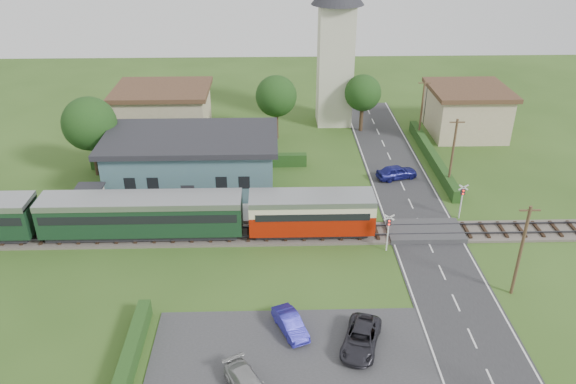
{
  "coord_description": "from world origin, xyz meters",
  "views": [
    {
      "loc": [
        -2.37,
        -37.08,
        24.72
      ],
      "look_at": [
        -1.22,
        4.0,
        2.99
      ],
      "focal_mm": 35.0,
      "sensor_mm": 36.0,
      "label": 1
    }
  ],
  "objects_px": {
    "equipment_hut": "(91,201)",
    "train": "(102,215)",
    "church_tower": "(336,38)",
    "station_building": "(192,161)",
    "house_west": "(164,110)",
    "crossing_signal_far": "(462,196)",
    "pedestrian_far": "(128,205)",
    "pedestrian_near": "(288,202)",
    "car_on_road": "(397,172)",
    "car_park_dark": "(361,339)",
    "car_park_blue": "(290,324)",
    "crossing_signal_near": "(388,227)",
    "house_east": "(467,110)"
  },
  "relations": [
    {
      "from": "train",
      "to": "pedestrian_far",
      "type": "relative_size",
      "value": 26.61
    },
    {
      "from": "house_west",
      "to": "car_on_road",
      "type": "relative_size",
      "value": 2.69
    },
    {
      "from": "train",
      "to": "house_east",
      "type": "relative_size",
      "value": 4.91
    },
    {
      "from": "car_park_blue",
      "to": "pedestrian_far",
      "type": "xyz_separation_m",
      "value": [
        -13.46,
        14.74,
        0.6
      ]
    },
    {
      "from": "train",
      "to": "pedestrian_near",
      "type": "height_order",
      "value": "train"
    },
    {
      "from": "crossing_signal_near",
      "to": "pedestrian_far",
      "type": "bearing_deg",
      "value": 165.15
    },
    {
      "from": "pedestrian_near",
      "to": "pedestrian_far",
      "type": "bearing_deg",
      "value": -5.11
    },
    {
      "from": "pedestrian_far",
      "to": "station_building",
      "type": "bearing_deg",
      "value": -51.05
    },
    {
      "from": "house_east",
      "to": "crossing_signal_far",
      "type": "xyz_separation_m",
      "value": [
        -6.4,
        -19.61,
        -0.66
      ]
    },
    {
      "from": "crossing_signal_far",
      "to": "car_on_road",
      "type": "xyz_separation_m",
      "value": [
        -3.9,
        7.78,
        -1.41
      ]
    },
    {
      "from": "house_east",
      "to": "pedestrian_near",
      "type": "bearing_deg",
      "value": -138.65
    },
    {
      "from": "equipment_hut",
      "to": "house_west",
      "type": "xyz_separation_m",
      "value": [
        3.0,
        19.8,
        1.04
      ]
    },
    {
      "from": "house_west",
      "to": "car_park_dark",
      "type": "relative_size",
      "value": 2.47
    },
    {
      "from": "equipment_hut",
      "to": "train",
      "type": "bearing_deg",
      "value": -60.05
    },
    {
      "from": "car_on_road",
      "to": "car_park_blue",
      "type": "xyz_separation_m",
      "value": [
        -11.15,
        -21.68,
        -0.07
      ]
    },
    {
      "from": "church_tower",
      "to": "crossing_signal_far",
      "type": "relative_size",
      "value": 5.37
    },
    {
      "from": "house_west",
      "to": "crossing_signal_far",
      "type": "xyz_separation_m",
      "value": [
        28.6,
        -20.61,
        -0.65
      ]
    },
    {
      "from": "train",
      "to": "house_east",
      "type": "distance_m",
      "value": 42.33
    },
    {
      "from": "crossing_signal_far",
      "to": "car_park_blue",
      "type": "distance_m",
      "value": 20.54
    },
    {
      "from": "car_on_road",
      "to": "pedestrian_far",
      "type": "relative_size",
      "value": 2.47
    },
    {
      "from": "pedestrian_near",
      "to": "car_on_road",
      "type": "bearing_deg",
      "value": -153.34
    },
    {
      "from": "house_east",
      "to": "station_building",
      "type": "bearing_deg",
      "value": -156.56
    },
    {
      "from": "house_east",
      "to": "pedestrian_near",
      "type": "height_order",
      "value": "house_east"
    },
    {
      "from": "station_building",
      "to": "house_west",
      "type": "relative_size",
      "value": 1.48
    },
    {
      "from": "station_building",
      "to": "train",
      "type": "bearing_deg",
      "value": -124.39
    },
    {
      "from": "equipment_hut",
      "to": "car_park_dark",
      "type": "bearing_deg",
      "value": -37.9
    },
    {
      "from": "equipment_hut",
      "to": "train",
      "type": "distance_m",
      "value": 3.72
    },
    {
      "from": "pedestrian_near",
      "to": "house_east",
      "type": "bearing_deg",
      "value": -144.1
    },
    {
      "from": "pedestrian_far",
      "to": "car_on_road",
      "type": "bearing_deg",
      "value": -84.86
    },
    {
      "from": "station_building",
      "to": "house_east",
      "type": "relative_size",
      "value": 1.82
    },
    {
      "from": "house_east",
      "to": "car_park_blue",
      "type": "xyz_separation_m",
      "value": [
        -21.45,
        -33.5,
        -2.14
      ]
    },
    {
      "from": "equipment_hut",
      "to": "car_park_dark",
      "type": "relative_size",
      "value": 0.58
    },
    {
      "from": "crossing_signal_far",
      "to": "car_park_dark",
      "type": "relative_size",
      "value": 0.75
    },
    {
      "from": "car_on_road",
      "to": "car_park_dark",
      "type": "height_order",
      "value": "car_on_road"
    },
    {
      "from": "station_building",
      "to": "church_tower",
      "type": "bearing_deg",
      "value": 48.59
    },
    {
      "from": "equipment_hut",
      "to": "church_tower",
      "type": "bearing_deg",
      "value": 44.75
    },
    {
      "from": "church_tower",
      "to": "car_park_blue",
      "type": "relative_size",
      "value": 5.01
    },
    {
      "from": "crossing_signal_near",
      "to": "pedestrian_near",
      "type": "xyz_separation_m",
      "value": [
        -7.62,
        5.73,
        -0.78
      ]
    },
    {
      "from": "car_on_road",
      "to": "car_park_dark",
      "type": "distance_m",
      "value": 24.2
    },
    {
      "from": "church_tower",
      "to": "crossing_signal_far",
      "type": "bearing_deg",
      "value": -69.98
    },
    {
      "from": "church_tower",
      "to": "station_building",
      "type": "bearing_deg",
      "value": -131.41
    },
    {
      "from": "house_west",
      "to": "car_park_dark",
      "type": "bearing_deg",
      "value": -63.65
    },
    {
      "from": "car_park_dark",
      "to": "house_east",
      "type": "bearing_deg",
      "value": 82.23
    },
    {
      "from": "pedestrian_near",
      "to": "church_tower",
      "type": "bearing_deg",
      "value": -110.79
    },
    {
      "from": "equipment_hut",
      "to": "house_west",
      "type": "distance_m",
      "value": 20.05
    },
    {
      "from": "equipment_hut",
      "to": "pedestrian_near",
      "type": "relative_size",
      "value": 1.4
    },
    {
      "from": "train",
      "to": "house_west",
      "type": "height_order",
      "value": "house_west"
    },
    {
      "from": "house_west",
      "to": "car_park_blue",
      "type": "distance_m",
      "value": 37.13
    },
    {
      "from": "church_tower",
      "to": "train",
      "type": "bearing_deg",
      "value": -129.14
    },
    {
      "from": "crossing_signal_far",
      "to": "pedestrian_far",
      "type": "xyz_separation_m",
      "value": [
        -28.51,
        0.85,
        -0.88
      ]
    }
  ]
}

